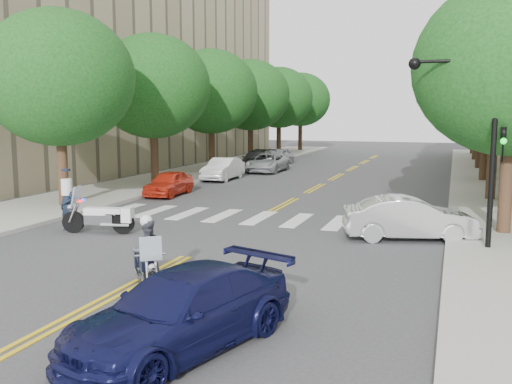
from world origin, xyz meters
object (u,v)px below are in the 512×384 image
at_px(motorcycle_police, 147,257).
at_px(convertible, 410,218).
at_px(officer_standing, 67,206).
at_px(sedan_blue, 181,311).
at_px(motorcycle_parked, 104,217).

xyz_separation_m(motorcycle_police, convertible, (5.34, 7.55, -0.10)).
xyz_separation_m(officer_standing, sedan_blue, (8.34, -7.83, -0.19)).
relative_size(motorcycle_police, officer_standing, 1.08).
relative_size(motorcycle_police, motorcycle_parked, 0.76).
relative_size(convertible, sedan_blue, 0.90).
xyz_separation_m(motorcycle_parked, officer_standing, (-1.47, -0.04, 0.31)).
height_order(motorcycle_parked, sedan_blue, motorcycle_parked).
bearing_deg(motorcycle_police, officer_standing, -76.50).
bearing_deg(motorcycle_parked, motorcycle_police, -151.74).
bearing_deg(officer_standing, sedan_blue, -23.96).
bearing_deg(sedan_blue, convertible, 92.11).
xyz_separation_m(motorcycle_police, officer_standing, (-6.06, 5.05, 0.08)).
bearing_deg(motorcycle_parked, officer_standing, 77.78).
bearing_deg(motorcycle_parked, convertible, -89.91).
relative_size(motorcycle_parked, officer_standing, 1.42).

